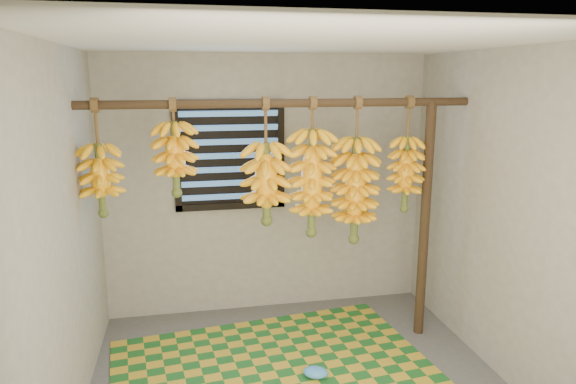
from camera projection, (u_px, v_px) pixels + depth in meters
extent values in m
cube|color=silver|center=(306.00, 41.00, 3.09)|extent=(3.00, 3.00, 0.01)
cube|color=gray|center=(268.00, 186.00, 4.79)|extent=(3.00, 0.01, 2.40)
cube|color=gray|center=(59.00, 247.00, 3.06)|extent=(0.01, 3.00, 2.40)
cube|color=gray|center=(511.00, 220.00, 3.64)|extent=(0.01, 3.00, 2.40)
cube|color=black|center=(230.00, 155.00, 4.63)|extent=(1.00, 0.04, 1.00)
cylinder|color=#3C2A18|center=(284.00, 103.00, 3.84)|extent=(3.00, 0.06, 0.06)
cylinder|color=#3C2A18|center=(425.00, 223.00, 4.29)|extent=(0.08, 0.08, 2.00)
cube|color=#1A5B21|center=(279.00, 379.00, 3.81)|extent=(2.60, 2.18, 0.01)
ellipsoid|color=#3E90E8|center=(316.00, 372.00, 3.81)|extent=(0.23, 0.20, 0.08)
cylinder|color=brown|center=(96.00, 124.00, 3.61)|extent=(0.02, 0.02, 0.33)
cylinder|color=#4C5923|center=(101.00, 177.00, 3.70)|extent=(0.05, 0.05, 0.49)
cylinder|color=brown|center=(173.00, 113.00, 3.70)|extent=(0.02, 0.02, 0.18)
cylinder|color=#4C5923|center=(175.00, 156.00, 3.77)|extent=(0.05, 0.05, 0.51)
cylinder|color=brown|center=(266.00, 123.00, 3.85)|extent=(0.02, 0.02, 0.35)
cylinder|color=#4C5923|center=(266.00, 181.00, 3.95)|extent=(0.07, 0.07, 0.59)
cylinder|color=brown|center=(312.00, 116.00, 3.91)|extent=(0.02, 0.02, 0.26)
cylinder|color=#4C5923|center=(312.00, 181.00, 4.02)|extent=(0.06, 0.06, 0.80)
cylinder|color=brown|center=(357.00, 120.00, 3.99)|extent=(0.02, 0.02, 0.33)
cylinder|color=#4C5923|center=(355.00, 188.00, 4.10)|extent=(0.06, 0.06, 0.81)
cylinder|color=brown|center=(409.00, 119.00, 4.07)|extent=(0.02, 0.02, 0.33)
cylinder|color=#4C5923|center=(406.00, 172.00, 4.16)|extent=(0.05, 0.05, 0.58)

